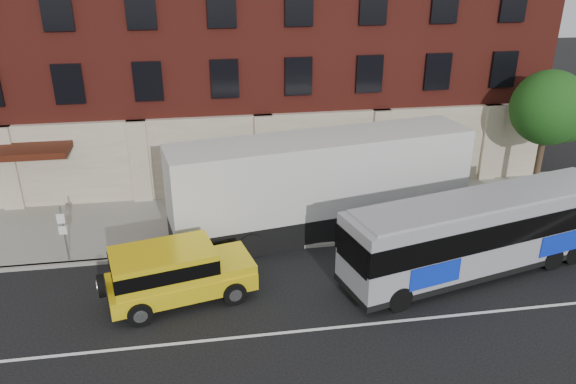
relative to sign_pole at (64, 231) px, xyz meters
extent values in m
plane|color=black|center=(8.50, -6.15, -1.45)|extent=(120.00, 120.00, 0.00)
cube|color=gray|center=(8.50, 2.85, -1.38)|extent=(60.00, 6.00, 0.15)
cube|color=gray|center=(8.50, -0.15, -1.38)|extent=(60.00, 0.25, 0.15)
cube|color=silver|center=(8.50, -5.65, -1.45)|extent=(60.00, 0.12, 0.01)
cube|color=maroon|center=(8.50, 10.85, 6.20)|extent=(30.00, 10.00, 15.00)
cube|color=beige|center=(8.50, 5.70, 0.70)|extent=(30.00, 0.35, 4.00)
cube|color=#3E160B|center=(-2.50, 4.85, 1.80)|extent=(4.20, 2.20, 0.30)
cube|color=beige|center=(-3.50, 5.60, 0.70)|extent=(0.90, 0.55, 4.00)
cube|color=beige|center=(2.50, 5.60, 0.70)|extent=(0.90, 0.55, 4.00)
cube|color=beige|center=(8.50, 5.60, 0.70)|extent=(0.90, 0.55, 4.00)
cube|color=beige|center=(14.50, 5.60, 0.70)|extent=(0.90, 0.55, 4.00)
cube|color=beige|center=(20.50, 5.60, 0.70)|extent=(0.90, 0.55, 4.00)
cube|color=black|center=(-0.25, 5.77, 4.50)|extent=(1.30, 0.20, 1.80)
cube|color=black|center=(3.25, 5.77, 4.50)|extent=(1.30, 0.20, 1.80)
cube|color=black|center=(6.75, 5.77, 4.50)|extent=(1.30, 0.20, 1.80)
cube|color=black|center=(10.25, 5.77, 4.50)|extent=(1.30, 0.20, 1.80)
cube|color=black|center=(13.75, 5.77, 4.50)|extent=(1.30, 0.20, 1.80)
cube|color=black|center=(17.25, 5.77, 4.50)|extent=(1.30, 0.20, 1.80)
cube|color=black|center=(20.75, 5.77, 4.50)|extent=(1.30, 0.20, 1.80)
cube|color=black|center=(-0.25, 5.77, 7.70)|extent=(1.30, 0.20, 1.80)
cube|color=black|center=(3.25, 5.77, 7.70)|extent=(1.30, 0.20, 1.80)
cube|color=black|center=(6.75, 5.77, 7.70)|extent=(1.30, 0.20, 1.80)
cube|color=black|center=(10.25, 5.77, 7.70)|extent=(1.30, 0.20, 1.80)
cube|color=black|center=(13.75, 5.77, 7.70)|extent=(1.30, 0.20, 1.80)
cube|color=black|center=(17.25, 5.77, 7.70)|extent=(1.30, 0.20, 1.80)
cube|color=black|center=(20.75, 5.77, 7.70)|extent=(1.30, 0.20, 1.80)
cube|color=black|center=(-2.00, 5.63, 0.30)|extent=(2.60, 0.15, 2.80)
cube|color=black|center=(4.00, 5.63, 0.30)|extent=(2.60, 0.15, 2.80)
cube|color=black|center=(10.00, 5.63, 0.30)|extent=(2.60, 0.15, 2.80)
cube|color=black|center=(16.00, 5.63, 0.30)|extent=(2.60, 0.15, 2.80)
cylinder|color=slate|center=(0.00, 0.05, -0.20)|extent=(0.07, 0.07, 2.50)
cube|color=white|center=(0.00, -0.10, 0.60)|extent=(0.30, 0.03, 0.40)
cube|color=white|center=(0.00, -0.10, 0.10)|extent=(0.30, 0.03, 0.35)
cylinder|color=#3E2E1F|center=(22.00, 3.35, 0.20)|extent=(0.32, 0.32, 3.00)
sphere|color=#134112|center=(22.00, 3.35, 3.10)|extent=(3.60, 3.60, 3.60)
sphere|color=#134112|center=(22.70, 2.95, 2.60)|extent=(2.20, 2.20, 2.20)
sphere|color=#134112|center=(21.40, 3.75, 2.70)|extent=(2.00, 2.00, 2.00)
cube|color=#9C9DA6|center=(15.84, -2.97, 0.22)|extent=(11.55, 4.98, 2.69)
cube|color=black|center=(15.84, -2.97, -1.03)|extent=(11.61, 5.04, 0.24)
cube|color=#9C9DA6|center=(15.84, -2.97, 1.61)|extent=(10.93, 4.57, 0.11)
cube|color=black|center=(15.84, -2.97, 0.67)|extent=(11.64, 5.07, 0.94)
cube|color=#0D2BCD|center=(13.20, -4.86, -0.27)|extent=(2.02, 0.53, 0.85)
cube|color=#0D2BCD|center=(18.30, -1.12, -0.27)|extent=(2.02, 0.53, 0.85)
cylinder|color=black|center=(11.88, -5.03, -0.98)|extent=(0.98, 0.50, 0.94)
cylinder|color=black|center=(11.38, -2.96, -0.98)|extent=(0.98, 0.50, 0.94)
cylinder|color=black|center=(18.66, -3.37, -0.98)|extent=(0.98, 0.50, 0.94)
cylinder|color=black|center=(18.15, -1.30, -0.98)|extent=(0.98, 0.50, 0.94)
cylinder|color=black|center=(19.76, -3.10, -0.98)|extent=(0.98, 0.50, 0.94)
cylinder|color=black|center=(19.25, -1.03, -0.98)|extent=(0.98, 0.50, 0.94)
cube|color=yellow|center=(4.50, -3.10, -0.77)|extent=(5.38, 3.16, 0.63)
cube|color=yellow|center=(3.94, -3.23, 0.07)|extent=(3.84, 2.77, 1.05)
cube|color=black|center=(3.94, -3.23, 0.12)|extent=(3.89, 2.82, 0.53)
cube|color=yellow|center=(6.19, -2.72, -0.30)|extent=(1.98, 2.29, 0.32)
cube|color=black|center=(6.98, -2.54, -0.72)|extent=(0.43, 1.65, 0.58)
cylinder|color=black|center=(1.89, -3.69, -0.30)|extent=(0.40, 0.83, 0.80)
cylinder|color=black|center=(6.32, -3.74, -1.03)|extent=(0.88, 0.47, 0.84)
cylinder|color=silver|center=(6.32, -3.74, -1.03)|extent=(0.52, 0.41, 0.46)
cylinder|color=black|center=(5.86, -1.74, -1.03)|extent=(0.88, 0.47, 0.84)
cylinder|color=silver|center=(5.86, -1.74, -1.03)|extent=(0.52, 0.41, 0.46)
cylinder|color=black|center=(3.14, -4.46, -1.03)|extent=(0.88, 0.47, 0.84)
cylinder|color=silver|center=(3.14, -4.46, -1.03)|extent=(0.52, 0.41, 0.46)
cylinder|color=black|center=(2.68, -2.46, -1.03)|extent=(0.88, 0.47, 0.84)
cylinder|color=silver|center=(2.68, -2.46, -1.03)|extent=(0.52, 0.41, 0.46)
cube|color=black|center=(10.50, 1.23, -0.85)|extent=(13.30, 4.84, 1.20)
cube|color=silver|center=(10.50, 1.23, 1.32)|extent=(13.31, 4.88, 3.15)
cylinder|color=black|center=(5.90, -0.85, -0.91)|extent=(1.12, 0.49, 1.09)
cylinder|color=black|center=(5.47, 1.62, -0.91)|extent=(1.12, 0.49, 1.09)
cylinder|color=black|center=(7.19, -0.62, -0.91)|extent=(1.12, 0.49, 1.09)
cylinder|color=black|center=(6.75, 1.84, -0.91)|extent=(1.12, 0.49, 1.09)
cylinder|color=black|center=(14.25, 0.63, -0.91)|extent=(1.12, 0.49, 1.09)
cylinder|color=black|center=(13.82, 3.09, -0.91)|extent=(1.12, 0.49, 1.09)
cylinder|color=black|center=(15.54, 0.85, -0.91)|extent=(1.12, 0.49, 1.09)
cylinder|color=black|center=(15.10, 3.32, -0.91)|extent=(1.12, 0.49, 1.09)
camera|label=1|loc=(5.58, -20.21, 10.01)|focal=34.58mm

